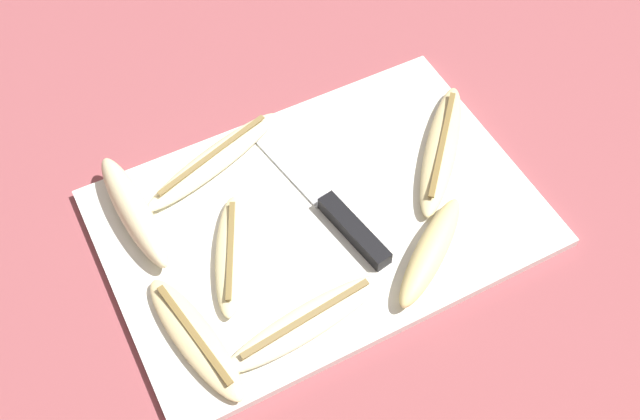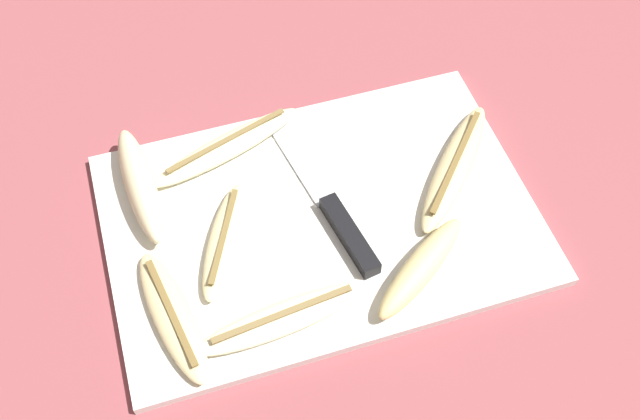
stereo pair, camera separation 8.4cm
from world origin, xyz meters
The scene contains 10 objects.
ground_plane centered at (0.00, 0.00, 0.00)m, with size 4.00×4.00×0.00m, color #93474C.
cutting_board centered at (0.00, 0.00, 0.01)m, with size 0.48×0.32×0.01m.
knife centered at (0.02, -0.02, 0.02)m, with size 0.06×0.24×0.02m.
banana_mellow_near centered at (0.17, 0.01, 0.02)m, with size 0.16×0.18×0.02m.
banana_golden_short centered at (0.08, -0.11, 0.03)m, with size 0.14×0.11×0.03m.
banana_bright_far centered at (-0.08, -0.12, 0.02)m, with size 0.19×0.06×0.02m.
banana_cream_curved centered at (-0.19, 0.09, 0.03)m, with size 0.04×0.17×0.04m.
banana_ripe_center centered at (-0.18, -0.08, 0.02)m, with size 0.07×0.17×0.02m.
banana_soft_right centered at (-0.11, -0.01, 0.02)m, with size 0.10×0.15×0.02m.
banana_pale_long centered at (-0.08, 0.12, 0.02)m, with size 0.20×0.10×0.02m.
Camera 2 is at (-0.14, -0.45, 0.71)m, focal length 42.00 mm.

